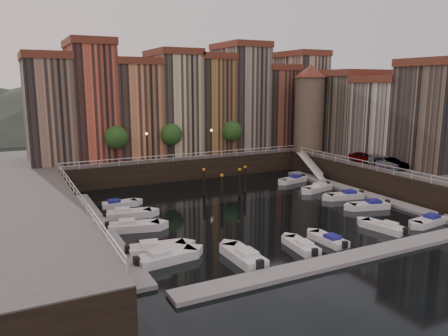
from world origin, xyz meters
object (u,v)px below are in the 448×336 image
gangway (310,164)px  boat_left_0 (165,257)px  mooring_pilings (228,183)px  boat_left_2 (133,226)px  car_a (362,158)px  car_c (385,163)px  boat_left_1 (156,249)px  car_b (391,164)px  corner_tower (309,107)px

gangway → boat_left_0: size_ratio=1.60×
mooring_pilings → boat_left_0: mooring_pilings is taller
boat_left_2 → car_a: bearing=22.7°
car_a → car_c: (-0.20, -4.27, 0.00)m
car_c → boat_left_2: bearing=-178.2°
mooring_pilings → car_a: 20.05m
gangway → boat_left_1: (-30.38, -18.67, -1.53)m
gangway → car_b: size_ratio=2.00×
mooring_pilings → car_a: bearing=-6.8°
gangway → boat_left_2: size_ratio=1.59×
boat_left_2 → car_c: size_ratio=1.05×
mooring_pilings → boat_left_1: mooring_pilings is taller
car_b → car_c: 0.86m
corner_tower → car_c: bearing=-89.3°
boat_left_0 → car_c: bearing=9.1°
boat_left_0 → car_c: 34.86m
mooring_pilings → car_c: bearing=-18.7°
boat_left_1 → boat_left_0: bearing=-80.5°
gangway → mooring_pilings: size_ratio=1.43×
gangway → car_c: 11.98m
car_b → car_c: (-0.26, 0.82, 0.04)m
car_c → gangway: bearing=105.8°
car_b → corner_tower: bearing=76.2°
mooring_pilings → boat_left_0: size_ratio=1.11×
boat_left_0 → car_b: (33.67, 8.53, 3.29)m
corner_tower → car_c: size_ratio=2.77×
corner_tower → boat_left_2: corner_tower is taller
boat_left_2 → boat_left_1: bearing=-74.0°
boat_left_0 → boat_left_1: boat_left_0 is taller
car_b → boat_left_1: bearing=175.4°
boat_left_2 → car_c: (33.68, 0.70, 3.33)m
boat_left_0 → car_a: size_ratio=1.23×
boat_left_1 → car_b: size_ratio=1.23×
boat_left_1 → car_c: bearing=19.9°
corner_tower → car_a: (0.40, -11.66, -6.47)m
boat_left_1 → car_b: 34.51m
corner_tower → car_b: (0.46, -16.75, -6.51)m
gangway → boat_left_0: gangway is taller
mooring_pilings → car_c: size_ratio=1.16×
gangway → car_c: car_c is taller
boat_left_1 → car_c: car_c is taller
gangway → mooring_pilings: bearing=-163.8°
corner_tower → car_b: 17.98m
car_a → car_b: car_a is taller
corner_tower → car_b: corner_tower is taller
gangway → car_a: bearing=-65.3°
car_b → car_c: bearing=92.2°
boat_left_0 → boat_left_1: bearing=85.4°
boat_left_0 → car_b: 34.89m
gangway → boat_left_1: gangway is taller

